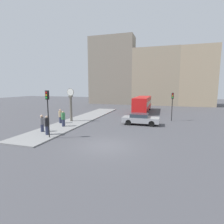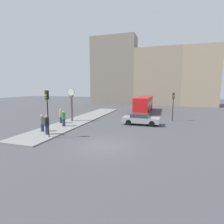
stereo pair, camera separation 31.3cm
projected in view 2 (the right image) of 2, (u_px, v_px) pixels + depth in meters
The scene contains 12 objects.
ground_plane at pixel (104, 146), 13.16m from camera, with size 120.00×120.00×0.00m, color #47474C.
sidewalk_corner at pixel (83, 119), 23.93m from camera, with size 3.48×22.69×0.10m, color gray.
building_row at pixel (146, 74), 43.51m from camera, with size 30.19×5.00×17.11m.
sedan_car at pixel (141, 119), 20.46m from camera, with size 4.23×1.77×1.30m.
bus_distant at pixel (144, 103), 31.05m from camera, with size 2.35×9.11×2.64m.
traffic_light_near at pixel (47, 104), 14.73m from camera, with size 0.26×0.24×4.00m.
traffic_light_far at pixel (173, 101), 22.29m from camera, with size 0.26×0.24×3.66m.
street_clock at pixel (72, 105), 22.06m from camera, with size 0.92×0.41×4.12m.
pedestrian_green_hoodie at pixel (64, 119), 19.22m from camera, with size 0.41×0.41×1.70m.
pedestrian_tan_coat at pixel (61, 116), 20.96m from camera, with size 0.41×0.41×1.68m.
pedestrian_grey_jacket at pixel (42, 123), 16.93m from camera, with size 0.36×0.36×1.65m.
pedestrian_black_jacket at pixel (47, 125), 15.87m from camera, with size 0.41×0.41×1.73m.
Camera 2 is at (4.42, -11.89, 4.38)m, focal length 28.00 mm.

